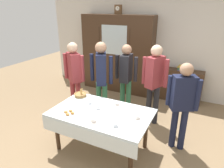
% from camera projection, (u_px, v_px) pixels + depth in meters
% --- Properties ---
extents(ground_plane, '(12.00, 12.00, 0.00)m').
position_uv_depth(ground_plane, '(107.00, 141.00, 3.71)').
color(ground_plane, '#846B4C').
rests_on(ground_plane, ground).
extents(back_wall, '(6.40, 0.10, 2.70)m').
position_uv_depth(back_wall, '(152.00, 45.00, 5.42)').
color(back_wall, silver).
rests_on(back_wall, ground).
extents(dining_table, '(1.63, 1.00, 0.73)m').
position_uv_depth(dining_table, '(100.00, 118.00, 3.28)').
color(dining_table, '#3D2819').
rests_on(dining_table, ground).
extents(wall_cabinet, '(2.04, 0.46, 2.14)m').
position_uv_depth(wall_cabinet, '(117.00, 54.00, 5.65)').
color(wall_cabinet, '#3D2819').
rests_on(wall_cabinet, ground).
extents(mantel_clock, '(0.18, 0.11, 0.24)m').
position_uv_depth(mantel_clock, '(118.00, 9.00, 5.21)').
color(mantel_clock, brown).
rests_on(mantel_clock, wall_cabinet).
extents(bookshelf_low, '(1.16, 0.35, 0.83)m').
position_uv_depth(bookshelf_low, '(179.00, 85.00, 5.21)').
color(bookshelf_low, '#3D2819').
rests_on(bookshelf_low, ground).
extents(book_stack, '(0.18, 0.23, 0.11)m').
position_uv_depth(book_stack, '(181.00, 68.00, 5.04)').
color(book_stack, '#664C7A').
rests_on(book_stack, bookshelf_low).
extents(tea_cup_far_right, '(0.13, 0.13, 0.06)m').
position_uv_depth(tea_cup_far_right, '(93.00, 120.00, 2.98)').
color(tea_cup_far_right, white).
rests_on(tea_cup_far_right, dining_table).
extents(tea_cup_far_left, '(0.13, 0.13, 0.06)m').
position_uv_depth(tea_cup_far_left, '(98.00, 108.00, 3.34)').
color(tea_cup_far_left, white).
rests_on(tea_cup_far_left, dining_table).
extents(tea_cup_back_edge, '(0.13, 0.13, 0.06)m').
position_uv_depth(tea_cup_back_edge, '(115.00, 125.00, 2.87)').
color(tea_cup_back_edge, white).
rests_on(tea_cup_back_edge, dining_table).
extents(tea_cup_mid_right, '(0.13, 0.13, 0.06)m').
position_uv_depth(tea_cup_mid_right, '(117.00, 104.00, 3.49)').
color(tea_cup_mid_right, white).
rests_on(tea_cup_mid_right, dining_table).
extents(tea_cup_mid_left, '(0.13, 0.13, 0.06)m').
position_uv_depth(tea_cup_mid_left, '(90.00, 102.00, 3.53)').
color(tea_cup_mid_left, white).
rests_on(tea_cup_mid_left, dining_table).
extents(tea_cup_front_edge, '(0.13, 0.13, 0.06)m').
position_uv_depth(tea_cup_front_edge, '(137.00, 117.00, 3.07)').
color(tea_cup_front_edge, white).
rests_on(tea_cup_front_edge, dining_table).
extents(bread_basket, '(0.24, 0.24, 0.16)m').
position_uv_depth(bread_basket, '(80.00, 95.00, 3.83)').
color(bread_basket, '#9E7542').
rests_on(bread_basket, dining_table).
extents(pastry_plate, '(0.28, 0.28, 0.05)m').
position_uv_depth(pastry_plate, '(69.00, 113.00, 3.20)').
color(pastry_plate, white).
rests_on(pastry_plate, dining_table).
extents(spoon_far_right, '(0.12, 0.02, 0.01)m').
position_uv_depth(spoon_far_right, '(90.00, 114.00, 3.20)').
color(spoon_far_right, silver).
rests_on(spoon_far_right, dining_table).
extents(spoon_mid_right, '(0.12, 0.02, 0.01)m').
position_uv_depth(spoon_mid_right, '(110.00, 109.00, 3.37)').
color(spoon_mid_right, silver).
rests_on(spoon_mid_right, dining_table).
extents(spoon_near_left, '(0.12, 0.02, 0.01)m').
position_uv_depth(spoon_near_left, '(101.00, 117.00, 3.12)').
color(spoon_near_left, silver).
rests_on(spoon_near_left, dining_table).
extents(person_near_right_end, '(0.52, 0.41, 1.70)m').
position_uv_depth(person_near_right_end, '(101.00, 74.00, 4.09)').
color(person_near_right_end, '#33704C').
rests_on(person_near_right_end, ground).
extents(person_beside_shelf, '(0.52, 0.37, 1.66)m').
position_uv_depth(person_beside_shelf, '(74.00, 73.00, 4.28)').
color(person_beside_shelf, '#933338').
rests_on(person_beside_shelf, ground).
extents(person_behind_table_left, '(0.52, 0.41, 1.67)m').
position_uv_depth(person_behind_table_left, '(154.00, 78.00, 3.96)').
color(person_behind_table_left, '#232328').
rests_on(person_behind_table_left, ground).
extents(person_behind_table_right, '(0.52, 0.34, 1.55)m').
position_uv_depth(person_behind_table_right, '(182.00, 100.00, 3.23)').
color(person_behind_table_right, '#191E38').
rests_on(person_behind_table_right, ground).
extents(person_by_cabinet, '(0.52, 0.38, 1.60)m').
position_uv_depth(person_by_cabinet, '(126.00, 73.00, 4.37)').
color(person_by_cabinet, '#33704C').
rests_on(person_by_cabinet, ground).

